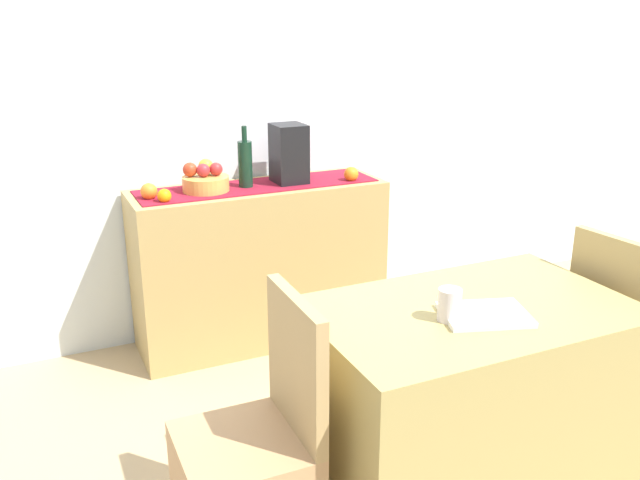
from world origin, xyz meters
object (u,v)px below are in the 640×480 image
Objects in this scene: dining_table at (465,401)px; chair_by_corner at (627,378)px; coffee_cup at (449,305)px; fruit_bowl at (206,184)px; sideboard_console at (261,265)px; wine_bottle at (245,164)px; coffee_maker at (289,154)px; open_book at (485,315)px.

chair_by_corner is (0.82, -0.00, -0.10)m from dining_table.
chair_by_corner is (0.96, 0.05, -0.53)m from coffee_cup.
coffee_cup is (0.38, -1.53, -0.11)m from fruit_bowl.
sideboard_console is 4.18× the size of wine_bottle.
coffee_maker is at bearing 92.68° from dining_table.
fruit_bowl is at bearing 180.00° from coffee_maker.
coffee_maker is (0.17, 0.00, 0.58)m from sideboard_console.
open_book is at bearing -14.13° from coffee_cup.
coffee_cup is 0.12× the size of chair_by_corner.
coffee_cup reaches higher than dining_table.
fruit_bowl is at bearing 180.00° from wine_bottle.
fruit_bowl is (-0.27, 0.00, 0.47)m from sideboard_console.
coffee_maker is 0.27× the size of dining_table.
sideboard_console reaches higher than coffee_cup.
sideboard_console is 5.71× the size of fruit_bowl.
wine_bottle is at bearing -180.00° from sideboard_console.
open_book is 0.13m from coffee_cup.
sideboard_console is 1.83m from chair_by_corner.
dining_table is (0.52, -1.48, -0.53)m from fruit_bowl.
wine_bottle is 2.87× the size of coffee_cup.
coffee_cup is at bearing -159.09° from dining_table.
wine_bottle reaches higher than coffee_cup.
sideboard_console is at bearing 99.25° from dining_table.
dining_table is 0.83m from chair_by_corner.
fruit_bowl is 0.26× the size of chair_by_corner.
open_book is (0.23, -1.57, 0.32)m from sideboard_console.
dining_table is at bearing -78.28° from wine_bottle.
wine_bottle is 1.63m from dining_table.
coffee_cup is at bearing -76.06° from fruit_bowl.
sideboard_console is 4.28× the size of coffee_maker.
fruit_bowl is 2.10m from chair_by_corner.
coffee_cup is at bearing -92.45° from coffee_maker.
coffee_cup is at bearing -177.02° from chair_by_corner.
fruit_bowl is 0.75× the size of coffee_maker.
sideboard_console is at bearing 0.00° from wine_bottle.
chair_by_corner is (1.13, -1.48, -0.72)m from wine_bottle.
dining_table is (0.07, -1.48, -0.64)m from coffee_maker.
dining_table is at bearing 20.91° from coffee_cup.
dining_table is (0.24, -1.48, -0.06)m from sideboard_console.
fruit_bowl is 0.73× the size of wine_bottle.
wine_bottle reaches higher than sideboard_console.
sideboard_console is 0.56m from wine_bottle.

